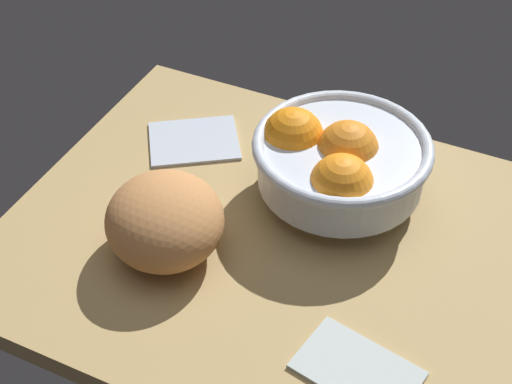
{
  "coord_description": "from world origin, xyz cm",
  "views": [
    {
      "loc": [
        27.39,
        -62.03,
        69.37
      ],
      "look_at": [
        -2.43,
        1.39,
        5.0
      ],
      "focal_mm": 53.67,
      "sensor_mm": 36.0,
      "label": 1
    }
  ],
  "objects_px": {
    "fruit_bowl": "(337,159)",
    "bread_loaf": "(165,220)",
    "napkin_spare": "(194,140)",
    "napkin_folded": "(358,369)"
  },
  "relations": [
    {
      "from": "napkin_folded",
      "to": "bread_loaf",
      "type": "bearing_deg",
      "value": 165.57
    },
    {
      "from": "fruit_bowl",
      "to": "napkin_folded",
      "type": "bearing_deg",
      "value": -63.75
    },
    {
      "from": "fruit_bowl",
      "to": "napkin_folded",
      "type": "xyz_separation_m",
      "value": [
        0.12,
        -0.25,
        -0.06
      ]
    },
    {
      "from": "fruit_bowl",
      "to": "napkin_spare",
      "type": "xyz_separation_m",
      "value": [
        -0.22,
        0.02,
        -0.06
      ]
    },
    {
      "from": "fruit_bowl",
      "to": "napkin_folded",
      "type": "relative_size",
      "value": 1.8
    },
    {
      "from": "bread_loaf",
      "to": "napkin_spare",
      "type": "bearing_deg",
      "value": 109.8
    },
    {
      "from": "fruit_bowl",
      "to": "napkin_spare",
      "type": "distance_m",
      "value": 0.23
    },
    {
      "from": "bread_loaf",
      "to": "napkin_folded",
      "type": "relative_size",
      "value": 1.18
    },
    {
      "from": "fruit_bowl",
      "to": "bread_loaf",
      "type": "distance_m",
      "value": 0.23
    },
    {
      "from": "fruit_bowl",
      "to": "bread_loaf",
      "type": "xyz_separation_m",
      "value": [
        -0.15,
        -0.18,
        -0.01
      ]
    }
  ]
}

